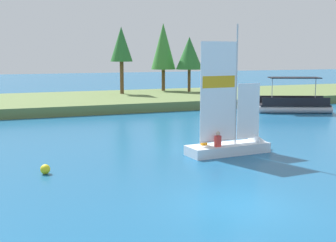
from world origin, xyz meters
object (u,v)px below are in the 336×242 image
at_px(sailboat, 239,142).
at_px(shoreline_tree_centre, 163,47).
at_px(shoreline_tree_midleft, 121,45).
at_px(shoreline_tree_midright, 189,53).
at_px(channel_buoy, 45,169).
at_px(wooden_dock, 287,106).
at_px(pontoon_boat, 293,104).

bearing_deg(sailboat, shoreline_tree_centre, 72.72).
relative_size(shoreline_tree_midleft, shoreline_tree_midright, 1.16).
distance_m(shoreline_tree_midright, channel_buoy, 32.09).
bearing_deg(shoreline_tree_centre, wooden_dock, -62.37).
bearing_deg(pontoon_boat, sailboat, -112.43).
distance_m(shoreline_tree_midleft, wooden_dock, 17.37).
height_order(pontoon_boat, channel_buoy, pontoon_boat).
height_order(shoreline_tree_midleft, wooden_dock, shoreline_tree_midleft).
bearing_deg(shoreline_tree_midright, shoreline_tree_centre, 135.38).
bearing_deg(sailboat, channel_buoy, -179.86).
relative_size(shoreline_tree_midright, wooden_dock, 1.32).
xyz_separation_m(shoreline_tree_midleft, wooden_dock, (12.17, -11.11, -5.50)).
xyz_separation_m(shoreline_tree_midright, wooden_dock, (4.72, -11.02, -4.67)).
distance_m(sailboat, pontoon_boat, 17.13).
bearing_deg(wooden_dock, shoreline_tree_centre, 117.63).
xyz_separation_m(shoreline_tree_midright, channel_buoy, (-17.94, -26.19, -4.68)).
bearing_deg(sailboat, shoreline_tree_midleft, 83.31).
relative_size(wooden_dock, pontoon_boat, 0.70).
distance_m(shoreline_tree_midleft, sailboat, 26.06).
relative_size(sailboat, pontoon_boat, 1.06).
distance_m(shoreline_tree_centre, pontoon_boat, 17.26).
height_order(shoreline_tree_midleft, shoreline_tree_centre, shoreline_tree_centre).
distance_m(shoreline_tree_centre, channel_buoy, 32.87).
bearing_deg(shoreline_tree_centre, sailboat, -102.83).
bearing_deg(pontoon_boat, wooden_dock, 88.21).
height_order(wooden_dock, pontoon_boat, pontoon_boat).
bearing_deg(shoreline_tree_midright, wooden_dock, -66.81).
bearing_deg(sailboat, pontoon_boat, 40.50).
relative_size(shoreline_tree_midleft, channel_buoy, 16.58).
height_order(shoreline_tree_centre, channel_buoy, shoreline_tree_centre).
bearing_deg(wooden_dock, sailboat, -132.42).
height_order(shoreline_tree_midleft, shoreline_tree_midright, shoreline_tree_midleft).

